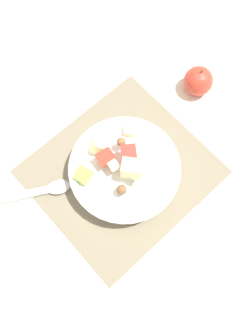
{
  "coord_description": "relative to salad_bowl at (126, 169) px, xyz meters",
  "views": [
    {
      "loc": [
        0.17,
        0.2,
        0.82
      ],
      "look_at": [
        -0.0,
        0.01,
        0.05
      ],
      "focal_mm": 37.76,
      "sensor_mm": 36.0,
      "label": 1
    }
  ],
  "objects": [
    {
      "name": "salad_bowl",
      "position": [
        0.0,
        0.0,
        0.0
      ],
      "size": [
        0.26,
        0.26,
        0.11
      ],
      "color": "white",
      "rests_on": "placemat"
    },
    {
      "name": "whole_apple",
      "position": [
        -0.3,
        -0.05,
        -0.0
      ],
      "size": [
        0.08,
        0.08,
        0.09
      ],
      "color": "#BC3828",
      "rests_on": "ground_plane"
    },
    {
      "name": "ground_plane",
      "position": [
        0.0,
        -0.01,
        -0.04
      ],
      "size": [
        2.4,
        2.4,
        0.0
      ],
      "primitive_type": "plane",
      "color": "silver"
    },
    {
      "name": "serving_spoon",
      "position": [
        0.19,
        -0.1,
        -0.03
      ],
      "size": [
        0.21,
        0.14,
        0.01
      ],
      "color": "#B7B7BC",
      "rests_on": "placemat"
    },
    {
      "name": "placemat",
      "position": [
        0.0,
        -0.01,
        -0.04
      ],
      "size": [
        0.4,
        0.37,
        0.01
      ],
      "primitive_type": "cube",
      "color": "#756B56",
      "rests_on": "ground_plane"
    }
  ]
}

